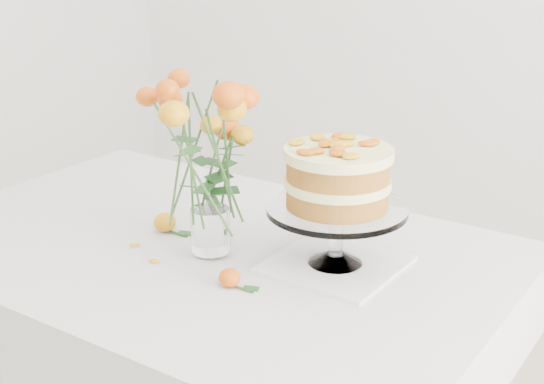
# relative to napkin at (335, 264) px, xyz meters

# --- Properties ---
(table) EXTENTS (1.43, 0.93, 0.76)m
(table) POSITION_rel_napkin_xyz_m (-0.32, -0.07, -0.09)
(table) COLOR tan
(table) RESTS_ON ground
(napkin) EXTENTS (0.27, 0.27, 0.01)m
(napkin) POSITION_rel_napkin_xyz_m (0.00, 0.00, 0.00)
(napkin) COLOR white
(napkin) RESTS_ON table
(cake_stand) EXTENTS (0.31, 0.31, 0.27)m
(cake_stand) POSITION_rel_napkin_xyz_m (-0.00, 0.00, 0.19)
(cake_stand) COLOR white
(cake_stand) RESTS_ON napkin
(rose_vase) EXTENTS (0.30, 0.30, 0.44)m
(rose_vase) POSITION_rel_napkin_xyz_m (-0.27, -0.10, 0.25)
(rose_vase) COLOR white
(rose_vase) RESTS_ON table
(loose_rose_near) EXTENTS (0.10, 0.06, 0.05)m
(loose_rose_near) POSITION_rel_napkin_xyz_m (-0.44, -0.06, 0.02)
(loose_rose_near) COLOR orange
(loose_rose_near) RESTS_ON table
(loose_rose_far) EXTENTS (0.08, 0.05, 0.04)m
(loose_rose_far) POSITION_rel_napkin_xyz_m (-0.13, -0.21, 0.02)
(loose_rose_far) COLOR #BC5B09
(loose_rose_far) RESTS_ON table
(stray_petal_a) EXTENTS (0.03, 0.02, 0.00)m
(stray_petal_a) POSITION_rel_napkin_xyz_m (-0.44, -0.17, -0.00)
(stray_petal_a) COLOR #E5A10E
(stray_petal_a) RESTS_ON table
(stray_petal_b) EXTENTS (0.03, 0.02, 0.00)m
(stray_petal_b) POSITION_rel_napkin_xyz_m (-0.34, -0.21, -0.00)
(stray_petal_b) COLOR #E5A10E
(stray_petal_b) RESTS_ON table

